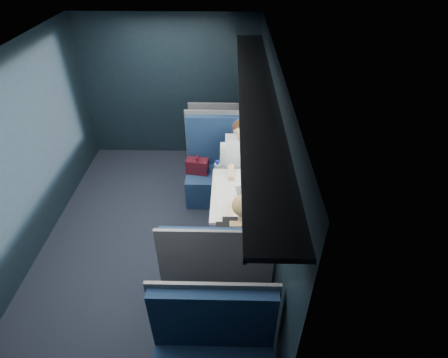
{
  "coord_description": "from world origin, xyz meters",
  "views": [
    {
      "loc": [
        0.97,
        -3.2,
        3.35
      ],
      "look_at": [
        0.9,
        0.0,
        0.95
      ],
      "focal_mm": 28.0,
      "sensor_mm": 36.0,
      "label": 1
    }
  ],
  "objects_px": {
    "cup": "(259,172)",
    "bottle_small": "(259,170)",
    "table": "(235,198)",
    "seat_bay_far": "(217,271)",
    "laptop": "(253,191)",
    "man": "(240,162)",
    "seat_bay_near": "(221,172)",
    "seat_row_front": "(223,140)",
    "woman": "(242,238)"
  },
  "relations": [
    {
      "from": "woman",
      "to": "laptop",
      "type": "xyz_separation_m",
      "value": [
        0.14,
        0.68,
        0.08
      ]
    },
    {
      "from": "bottle_small",
      "to": "seat_bay_far",
      "type": "bearing_deg",
      "value": -111.64
    },
    {
      "from": "seat_bay_near",
      "to": "woman",
      "type": "relative_size",
      "value": 0.95
    },
    {
      "from": "seat_bay_near",
      "to": "seat_row_front",
      "type": "height_order",
      "value": "seat_bay_near"
    },
    {
      "from": "table",
      "to": "seat_bay_far",
      "type": "height_order",
      "value": "seat_bay_far"
    },
    {
      "from": "seat_row_front",
      "to": "laptop",
      "type": "bearing_deg",
      "value": -78.04
    },
    {
      "from": "seat_bay_near",
      "to": "seat_bay_far",
      "type": "xyz_separation_m",
      "value": [
        0.01,
        -1.75,
        -0.01
      ]
    },
    {
      "from": "table",
      "to": "man",
      "type": "height_order",
      "value": "man"
    },
    {
      "from": "table",
      "to": "laptop",
      "type": "height_order",
      "value": "laptop"
    },
    {
      "from": "cup",
      "to": "bottle_small",
      "type": "bearing_deg",
      "value": -90.0
    },
    {
      "from": "seat_bay_near",
      "to": "seat_bay_far",
      "type": "distance_m",
      "value": 1.75
    },
    {
      "from": "table",
      "to": "bottle_small",
      "type": "height_order",
      "value": "bottle_small"
    },
    {
      "from": "table",
      "to": "laptop",
      "type": "distance_m",
      "value": 0.25
    },
    {
      "from": "seat_bay_far",
      "to": "seat_row_front",
      "type": "distance_m",
      "value": 2.67
    },
    {
      "from": "seat_bay_far",
      "to": "laptop",
      "type": "height_order",
      "value": "seat_bay_far"
    },
    {
      "from": "table",
      "to": "seat_bay_near",
      "type": "relative_size",
      "value": 0.79
    },
    {
      "from": "seat_bay_far",
      "to": "laptop",
      "type": "xyz_separation_m",
      "value": [
        0.39,
        0.85,
        0.39
      ]
    },
    {
      "from": "seat_bay_far",
      "to": "seat_row_front",
      "type": "xyz_separation_m",
      "value": [
        0.0,
        2.67,
        -0.0
      ]
    },
    {
      "from": "man",
      "to": "laptop",
      "type": "distance_m",
      "value": 0.75
    },
    {
      "from": "table",
      "to": "man",
      "type": "distance_m",
      "value": 0.7
    },
    {
      "from": "woman",
      "to": "laptop",
      "type": "bearing_deg",
      "value": 78.59
    },
    {
      "from": "laptop",
      "to": "cup",
      "type": "distance_m",
      "value": 0.43
    },
    {
      "from": "seat_bay_near",
      "to": "woman",
      "type": "xyz_separation_m",
      "value": [
        0.26,
        -1.58,
        0.31
      ]
    },
    {
      "from": "woman",
      "to": "laptop",
      "type": "relative_size",
      "value": 3.57
    },
    {
      "from": "cup",
      "to": "man",
      "type": "bearing_deg",
      "value": 126.57
    },
    {
      "from": "table",
      "to": "seat_row_front",
      "type": "height_order",
      "value": "seat_row_front"
    },
    {
      "from": "man",
      "to": "cup",
      "type": "relative_size",
      "value": 16.27
    },
    {
      "from": "man",
      "to": "laptop",
      "type": "xyz_separation_m",
      "value": [
        0.14,
        -0.73,
        0.09
      ]
    },
    {
      "from": "seat_bay_near",
      "to": "man",
      "type": "bearing_deg",
      "value": -33.65
    },
    {
      "from": "seat_bay_far",
      "to": "seat_row_front",
      "type": "bearing_deg",
      "value": 90.0
    },
    {
      "from": "table",
      "to": "laptop",
      "type": "bearing_deg",
      "value": -8.17
    },
    {
      "from": "woman",
      "to": "bottle_small",
      "type": "relative_size",
      "value": 5.42
    },
    {
      "from": "man",
      "to": "seat_row_front",
      "type": "bearing_deg",
      "value": 102.83
    },
    {
      "from": "table",
      "to": "woman",
      "type": "xyz_separation_m",
      "value": [
        0.07,
        -0.71,
        0.06
      ]
    },
    {
      "from": "laptop",
      "to": "bottle_small",
      "type": "height_order",
      "value": "laptop"
    },
    {
      "from": "laptop",
      "to": "seat_bay_near",
      "type": "bearing_deg",
      "value": 113.79
    },
    {
      "from": "table",
      "to": "seat_bay_far",
      "type": "bearing_deg",
      "value": -101.78
    },
    {
      "from": "table",
      "to": "man",
      "type": "bearing_deg",
      "value": 84.48
    },
    {
      "from": "bottle_small",
      "to": "laptop",
      "type": "bearing_deg",
      "value": -104.35
    },
    {
      "from": "man",
      "to": "bottle_small",
      "type": "distance_m",
      "value": 0.45
    },
    {
      "from": "table",
      "to": "bottle_small",
      "type": "distance_m",
      "value": 0.48
    },
    {
      "from": "table",
      "to": "man",
      "type": "relative_size",
      "value": 0.76
    },
    {
      "from": "seat_row_front",
      "to": "man",
      "type": "distance_m",
      "value": 1.17
    },
    {
      "from": "woman",
      "to": "cup",
      "type": "bearing_deg",
      "value": 78.15
    },
    {
      "from": "seat_bay_far",
      "to": "cup",
      "type": "height_order",
      "value": "seat_bay_far"
    },
    {
      "from": "seat_bay_near",
      "to": "seat_row_front",
      "type": "xyz_separation_m",
      "value": [
        0.01,
        0.92,
        -0.01
      ]
    },
    {
      "from": "woman",
      "to": "cup",
      "type": "distance_m",
      "value": 1.12
    },
    {
      "from": "table",
      "to": "cup",
      "type": "relative_size",
      "value": 12.31
    },
    {
      "from": "seat_bay_far",
      "to": "bottle_small",
      "type": "xyz_separation_m",
      "value": [
        0.48,
        1.21,
        0.43
      ]
    },
    {
      "from": "seat_bay_far",
      "to": "bottle_small",
      "type": "relative_size",
      "value": 5.16
    }
  ]
}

